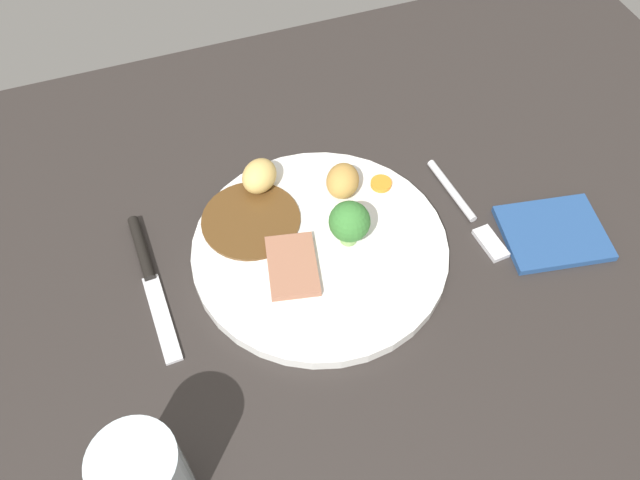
# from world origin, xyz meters

# --- Properties ---
(dining_table) EXTENTS (1.20, 0.84, 0.04)m
(dining_table) POSITION_xyz_m (0.00, 0.00, 0.02)
(dining_table) COLOR #2B2623
(dining_table) RESTS_ON ground
(dinner_plate) EXTENTS (0.27, 0.27, 0.01)m
(dinner_plate) POSITION_xyz_m (-0.02, -0.03, 0.04)
(dinner_plate) COLOR white
(dinner_plate) RESTS_ON dining_table
(gravy_pool) EXTENTS (0.11, 0.11, 0.00)m
(gravy_pool) POSITION_xyz_m (0.04, -0.09, 0.05)
(gravy_pool) COLOR #563819
(gravy_pool) RESTS_ON dinner_plate
(meat_slice_main) EXTENTS (0.06, 0.09, 0.01)m
(meat_slice_main) POSITION_xyz_m (0.02, -0.01, 0.05)
(meat_slice_main) COLOR #9E664C
(meat_slice_main) RESTS_ON dinner_plate
(roast_potato_left) EXTENTS (0.06, 0.06, 0.03)m
(roast_potato_left) POSITION_xyz_m (0.02, -0.13, 0.07)
(roast_potato_left) COLOR #D8B260
(roast_potato_left) RESTS_ON dinner_plate
(roast_potato_right) EXTENTS (0.05, 0.06, 0.03)m
(roast_potato_right) POSITION_xyz_m (-0.07, -0.09, 0.07)
(roast_potato_right) COLOR #BC8C42
(roast_potato_right) RESTS_ON dinner_plate
(carrot_coin_front) EXTENTS (0.02, 0.02, 0.01)m
(carrot_coin_front) POSITION_xyz_m (-0.11, -0.09, 0.05)
(carrot_coin_front) COLOR orange
(carrot_coin_front) RESTS_ON dinner_plate
(broccoli_floret) EXTENTS (0.04, 0.04, 0.05)m
(broccoli_floret) POSITION_xyz_m (-0.05, -0.03, 0.08)
(broccoli_floret) COLOR #8CB766
(broccoli_floret) RESTS_ON dinner_plate
(fork) EXTENTS (0.03, 0.15, 0.01)m
(fork) POSITION_xyz_m (-0.19, -0.03, 0.04)
(fork) COLOR silver
(fork) RESTS_ON dining_table
(knife) EXTENTS (0.02, 0.19, 0.01)m
(knife) POSITION_xyz_m (0.16, -0.06, 0.04)
(knife) COLOR black
(knife) RESTS_ON dining_table
(folded_napkin) EXTENTS (0.12, 0.11, 0.01)m
(folded_napkin) POSITION_xyz_m (-0.27, 0.03, 0.04)
(folded_napkin) COLOR navy
(folded_napkin) RESTS_ON dining_table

